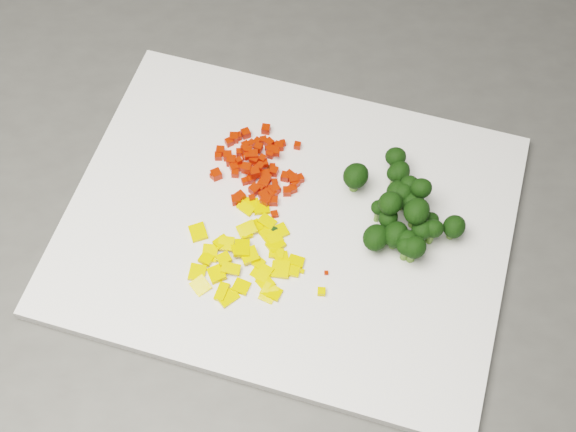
% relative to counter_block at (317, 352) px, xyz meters
% --- Properties ---
extents(ground, '(4.00, 4.00, 0.00)m').
position_rel_counter_block_xyz_m(ground, '(-0.34, -0.06, -0.45)').
color(ground, gray).
rests_on(ground, ground).
extents(counter_block, '(1.25, 1.04, 0.90)m').
position_rel_counter_block_xyz_m(counter_block, '(0.00, 0.00, 0.00)').
color(counter_block, '#474745').
rests_on(counter_block, ground).
extents(cutting_board, '(0.50, 0.40, 0.01)m').
position_rel_counter_block_xyz_m(cutting_board, '(-0.04, -0.03, 0.46)').
color(cutting_board, white).
rests_on(cutting_board, counter_block).
extents(carrot_pile, '(0.11, 0.11, 0.03)m').
position_rel_counter_block_xyz_m(carrot_pile, '(-0.10, 0.03, 0.48)').
color(carrot_pile, red).
rests_on(carrot_pile, cutting_board).
extents(pepper_pile, '(0.13, 0.13, 0.02)m').
position_rel_counter_block_xyz_m(pepper_pile, '(-0.08, -0.08, 0.47)').
color(pepper_pile, yellow).
rests_on(pepper_pile, cutting_board).
extents(broccoli_pile, '(0.13, 0.13, 0.06)m').
position_rel_counter_block_xyz_m(broccoli_pile, '(0.07, 0.01, 0.49)').
color(broccoli_pile, black).
rests_on(broccoli_pile, cutting_board).
extents(carrot_cube_0, '(0.01, 0.01, 0.01)m').
position_rel_counter_block_xyz_m(carrot_cube_0, '(-0.08, 0.01, 0.47)').
color(carrot_cube_0, red).
rests_on(carrot_cube_0, carrot_pile).
extents(carrot_cube_1, '(0.01, 0.01, 0.01)m').
position_rel_counter_block_xyz_m(carrot_cube_1, '(-0.10, 0.01, 0.47)').
color(carrot_cube_1, red).
rests_on(carrot_cube_1, carrot_pile).
extents(carrot_cube_2, '(0.02, 0.02, 0.01)m').
position_rel_counter_block_xyz_m(carrot_cube_2, '(-0.10, 0.03, 0.47)').
color(carrot_cube_2, red).
rests_on(carrot_cube_2, carrot_pile).
extents(carrot_cube_3, '(0.01, 0.01, 0.01)m').
position_rel_counter_block_xyz_m(carrot_cube_3, '(-0.09, 0.03, 0.47)').
color(carrot_cube_3, red).
rests_on(carrot_cube_3, carrot_pile).
extents(carrot_cube_4, '(0.01, 0.01, 0.01)m').
position_rel_counter_block_xyz_m(carrot_cube_4, '(-0.10, 0.08, 0.47)').
color(carrot_cube_4, red).
rests_on(carrot_cube_4, carrot_pile).
extents(carrot_cube_5, '(0.01, 0.01, 0.01)m').
position_rel_counter_block_xyz_m(carrot_cube_5, '(-0.12, 0.02, 0.47)').
color(carrot_cube_5, red).
rests_on(carrot_cube_5, carrot_pile).
extents(carrot_cube_6, '(0.01, 0.01, 0.01)m').
position_rel_counter_block_xyz_m(carrot_cube_6, '(-0.09, 0.02, 0.48)').
color(carrot_cube_6, red).
rests_on(carrot_cube_6, carrot_pile).
extents(carrot_cube_7, '(0.01, 0.01, 0.01)m').
position_rel_counter_block_xyz_m(carrot_cube_7, '(-0.10, 0.03, 0.48)').
color(carrot_cube_7, red).
rests_on(carrot_cube_7, carrot_pile).
extents(carrot_cube_8, '(0.01, 0.01, 0.01)m').
position_rel_counter_block_xyz_m(carrot_cube_8, '(-0.10, 0.03, 0.48)').
color(carrot_cube_8, red).
rests_on(carrot_cube_8, carrot_pile).
extents(carrot_cube_9, '(0.01, 0.01, 0.01)m').
position_rel_counter_block_xyz_m(carrot_cube_9, '(-0.12, 0.03, 0.47)').
color(carrot_cube_9, red).
rests_on(carrot_cube_9, carrot_pile).
extents(carrot_cube_10, '(0.02, 0.02, 0.01)m').
position_rel_counter_block_xyz_m(carrot_cube_10, '(-0.14, 0.01, 0.47)').
color(carrot_cube_10, red).
rests_on(carrot_cube_10, carrot_pile).
extents(carrot_cube_11, '(0.01, 0.01, 0.01)m').
position_rel_counter_block_xyz_m(carrot_cube_11, '(-0.08, 0.02, 0.47)').
color(carrot_cube_11, red).
rests_on(carrot_cube_11, carrot_pile).
extents(carrot_cube_12, '(0.01, 0.01, 0.01)m').
position_rel_counter_block_xyz_m(carrot_cube_12, '(-0.13, 0.06, 0.47)').
color(carrot_cube_12, red).
rests_on(carrot_cube_12, carrot_pile).
extents(carrot_cube_13, '(0.01, 0.01, 0.01)m').
position_rel_counter_block_xyz_m(carrot_cube_13, '(-0.08, 0.00, 0.47)').
color(carrot_cube_13, red).
rests_on(carrot_cube_13, carrot_pile).
extents(carrot_cube_14, '(0.01, 0.01, 0.01)m').
position_rel_counter_block_xyz_m(carrot_cube_14, '(-0.10, 0.04, 0.48)').
color(carrot_cube_14, red).
rests_on(carrot_cube_14, carrot_pile).
extents(carrot_cube_15, '(0.01, 0.01, 0.01)m').
position_rel_counter_block_xyz_m(carrot_cube_15, '(-0.09, -0.01, 0.47)').
color(carrot_cube_15, red).
rests_on(carrot_cube_15, carrot_pile).
extents(carrot_cube_16, '(0.01, 0.01, 0.01)m').
position_rel_counter_block_xyz_m(carrot_cube_16, '(-0.08, -0.01, 0.47)').
color(carrot_cube_16, red).
rests_on(carrot_cube_16, carrot_pile).
extents(carrot_cube_17, '(0.01, 0.01, 0.01)m').
position_rel_counter_block_xyz_m(carrot_cube_17, '(-0.11, 0.07, 0.47)').
color(carrot_cube_17, red).
rests_on(carrot_cube_17, carrot_pile).
extents(carrot_cube_18, '(0.01, 0.01, 0.01)m').
position_rel_counter_block_xyz_m(carrot_cube_18, '(-0.05, 0.01, 0.47)').
color(carrot_cube_18, red).
rests_on(carrot_cube_18, carrot_pile).
extents(carrot_cube_19, '(0.01, 0.01, 0.01)m').
position_rel_counter_block_xyz_m(carrot_cube_19, '(-0.07, -0.01, 0.47)').
color(carrot_cube_19, red).
rests_on(carrot_cube_19, carrot_pile).
extents(carrot_cube_20, '(0.01, 0.01, 0.01)m').
position_rel_counter_block_xyz_m(carrot_cube_20, '(-0.11, 0.04, 0.48)').
color(carrot_cube_20, red).
rests_on(carrot_cube_20, carrot_pile).
extents(carrot_cube_21, '(0.01, 0.01, 0.01)m').
position_rel_counter_block_xyz_m(carrot_cube_21, '(-0.12, 0.06, 0.47)').
color(carrot_cube_21, red).
rests_on(carrot_cube_21, carrot_pile).
extents(carrot_cube_22, '(0.01, 0.01, 0.01)m').
position_rel_counter_block_xyz_m(carrot_cube_22, '(-0.13, 0.03, 0.47)').
color(carrot_cube_22, red).
rests_on(carrot_cube_22, carrot_pile).
extents(carrot_cube_23, '(0.01, 0.01, 0.01)m').
position_rel_counter_block_xyz_m(carrot_cube_23, '(-0.04, 0.03, 0.47)').
color(carrot_cube_23, red).
rests_on(carrot_cube_23, carrot_pile).
extents(carrot_cube_24, '(0.01, 0.01, 0.01)m').
position_rel_counter_block_xyz_m(carrot_cube_24, '(-0.14, 0.01, 0.47)').
color(carrot_cube_24, red).
rests_on(carrot_cube_24, carrot_pile).
extents(carrot_cube_25, '(0.01, 0.01, 0.01)m').
position_rel_counter_block_xyz_m(carrot_cube_25, '(-0.07, 0.01, 0.47)').
color(carrot_cube_25, red).
rests_on(carrot_cube_25, carrot_pile).
extents(carrot_cube_26, '(0.01, 0.01, 0.01)m').
position_rel_counter_block_xyz_m(carrot_cube_26, '(-0.10, 0.05, 0.47)').
color(carrot_cube_26, red).
rests_on(carrot_cube_26, carrot_pile).
extents(carrot_cube_27, '(0.01, 0.01, 0.01)m').
position_rel_counter_block_xyz_m(carrot_cube_27, '(-0.11, -0.02, 0.47)').
color(carrot_cube_27, red).
rests_on(carrot_cube_27, carrot_pile).
extents(carrot_cube_28, '(0.01, 0.01, 0.01)m').
position_rel_counter_block_xyz_m(carrot_cube_28, '(-0.05, 0.01, 0.47)').
color(carrot_cube_28, red).
rests_on(carrot_cube_28, carrot_pile).
extents(carrot_cube_29, '(0.01, 0.01, 0.01)m').
position_rel_counter_block_xyz_m(carrot_cube_29, '(-0.05, 0.02, 0.47)').
color(carrot_cube_29, red).
rests_on(carrot_cube_29, carrot_pile).
extents(carrot_cube_30, '(0.01, 0.01, 0.01)m').
position_rel_counter_block_xyz_m(carrot_cube_30, '(-0.10, 0.02, 0.47)').
color(carrot_cube_30, red).
rests_on(carrot_cube_30, carrot_pile).
extents(carrot_cube_31, '(0.01, 0.01, 0.01)m').
position_rel_counter_block_xyz_m(carrot_cube_31, '(-0.09, 0.05, 0.47)').
color(carrot_cube_31, red).
rests_on(carrot_cube_31, carrot_pile).
extents(carrot_cube_32, '(0.01, 0.01, 0.01)m').
position_rel_counter_block_xyz_m(carrot_cube_32, '(-0.07, -0.01, 0.47)').
color(carrot_cube_32, red).
rests_on(carrot_cube_32, carrot_pile).
extents(carrot_cube_33, '(0.01, 0.01, 0.01)m').
position_rel_counter_block_xyz_m(carrot_cube_33, '(-0.09, 0.03, 0.48)').
color(carrot_cube_33, red).
rests_on(carrot_cube_33, carrot_pile).
extents(carrot_cube_34, '(0.01, 0.01, 0.01)m').
position_rel_counter_block_xyz_m(carrot_cube_34, '(-0.09, -0.00, 0.47)').
color(carrot_cube_34, red).
rests_on(carrot_cube_34, carrot_pile).
extents(carrot_cube_35, '(0.01, 0.01, 0.01)m').
position_rel_counter_block_xyz_m(carrot_cube_35, '(-0.08, 0.05, 0.48)').
color(carrot_cube_35, red).
rests_on(carrot_cube_35, carrot_pile).
extents(carrot_cube_36, '(0.01, 0.01, 0.01)m').
position_rel_counter_block_xyz_m(carrot_cube_36, '(-0.08, 0.06, 0.47)').
color(carrot_cube_36, red).
rests_on(carrot_cube_36, carrot_pile).
extents(carrot_cube_37, '(0.01, 0.01, 0.01)m').
position_rel_counter_block_xyz_m(carrot_cube_37, '(-0.07, 0.00, 0.47)').
color(carrot_cube_37, red).
rests_on(carrot_cube_37, carrot_pile).
extents(carrot_cube_38, '(0.01, 0.01, 0.01)m').
position_rel_counter_block_xyz_m(carrot_cube_38, '(-0.11, 0.06, 0.47)').
color(carrot_cube_38, red).
rests_on(carrot_cube_38, carrot_pile).
extents(carrot_cube_39, '(0.01, 0.01, 0.01)m').
position_rel_counter_block_xyz_m(carrot_cube_39, '(-0.07, 0.00, 0.47)').
color(carrot_cube_39, red).
rests_on(carrot_cube_39, carrot_pile).
extents(carrot_cube_40, '(0.01, 0.01, 0.01)m').
position_rel_counter_block_xyz_m(carrot_cube_40, '(-0.13, 0.07, 0.47)').
color(carrot_cube_40, red).
rests_on(carrot_cube_40, carrot_pile).
extents(carrot_cube_41, '(0.01, 0.01, 0.01)m').
position_rel_counter_block_xyz_m(carrot_cube_41, '(-0.12, 0.04, 0.47)').
color(carrot_cube_41, red).
rests_on(carrot_cube_41, carrot_pile).
extents(carrot_cube_42, '(0.01, 0.01, 0.01)m').
position_rel_counter_block_xyz_m(carrot_cube_42, '(-0.06, 0.02, 0.47)').
color(carrot_cube_42, red).
rests_on(carrot_cube_42, carrot_pile).
extents(carrot_cube_43, '(0.01, 0.01, 0.01)m').
position_rel_counter_block_xyz_m(carrot_cube_43, '(-0.06, 0.03, 0.47)').
color(carrot_cube_43, red).
rests_on(carrot_cube_43, carrot_pile).
extents(carrot_cube_44, '(0.01, 0.01, 0.01)m').
position_rel_counter_block_xyz_m(carrot_cube_44, '(-0.14, 0.04, 0.47)').
color(carrot_cube_44, red).
rests_on(carrot_cube_44, carrot_pile).
extents(carrot_cube_45, '(0.01, 0.01, 0.01)m').
position_rel_counter_block_xyz_m(carrot_cube_45, '(-0.05, 0.02, 0.47)').
color(carrot_cube_45, red).
rests_on(carrot_cube_45, carrot_pile).
extents(carrot_cube_46, '(0.01, 0.01, 0.01)m').
position_rel_counter_block_xyz_m(carrot_cube_46, '(-0.10, 0.07, 0.47)').
color(carrot_cube_46, red).
rests_on(carrot_cube_46, carrot_pile).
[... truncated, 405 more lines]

